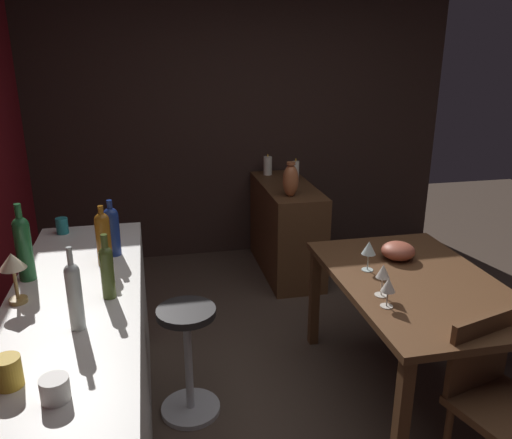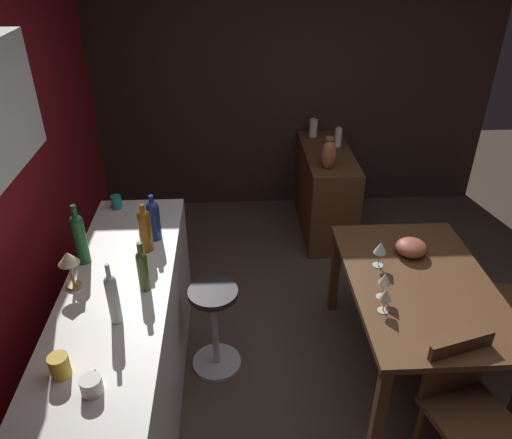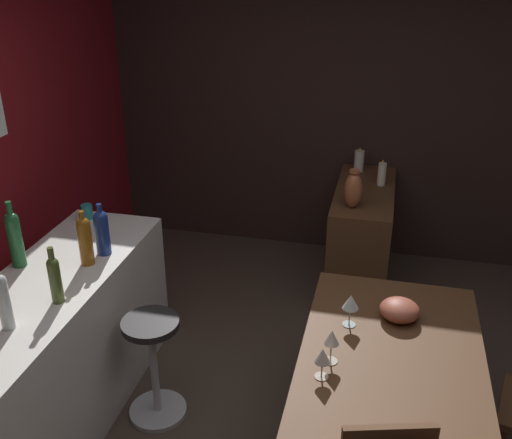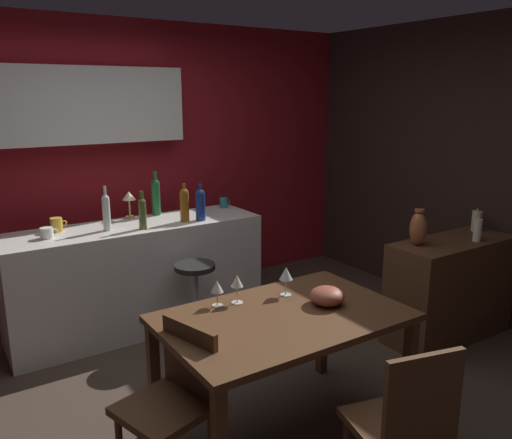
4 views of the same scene
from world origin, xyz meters
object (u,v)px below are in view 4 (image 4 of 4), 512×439
object	(u,v)px
wine_bottle_green	(156,195)
cup_teal	(224,203)
cup_white	(47,233)
pillar_candle_short	(477,221)
wine_glass_left	(286,274)
wine_bottle_clear	(106,211)
cup_mustard	(57,225)
dining_table	(283,328)
vase_copper	(418,228)
wine_glass_center	(237,282)
counter_lamp	(129,199)
bar_stool	(196,301)
wine_bottle_amber	(184,203)
chair_near_window	(173,399)
fruit_bowl	(327,296)
wine_bottle_cobalt	(200,203)
sideboard_cabinet	(450,289)
chair_by_doorway	(404,425)
wine_bottle_olive	(142,212)
wine_glass_right	(217,287)
pillar_candle_tall	(478,230)

from	to	relation	value
wine_bottle_green	cup_teal	size ratio (longest dim) A/B	3.66
cup_white	pillar_candle_short	world-z (taller)	pillar_candle_short
wine_glass_left	wine_bottle_clear	bearing A→B (deg)	111.85
wine_glass_left	cup_mustard	distance (m)	1.96
dining_table	vase_copper	xyz separation A→B (m)	(1.50, 0.32, 0.30)
cup_mustard	cup_white	xyz separation A→B (m)	(-0.11, -0.16, -0.01)
wine_glass_center	counter_lamp	world-z (taller)	counter_lamp
dining_table	bar_stool	world-z (taller)	dining_table
dining_table	wine_bottle_clear	bearing A→B (deg)	103.78
wine_glass_center	wine_bottle_green	size ratio (longest dim) A/B	0.46
cup_teal	wine_bottle_amber	bearing A→B (deg)	-152.13
chair_near_window	fruit_bowl	world-z (taller)	fruit_bowl
chair_near_window	wine_glass_center	distance (m)	0.76
wine_bottle_cobalt	cup_teal	xyz separation A→B (m)	(0.41, 0.32, -0.10)
dining_table	wine_bottle_cobalt	xyz separation A→B (m)	(0.34, 1.65, 0.39)
sideboard_cabinet	bar_stool	distance (m)	2.05
chair_by_doorway	cup_teal	xyz separation A→B (m)	(0.66, 2.80, 0.46)
chair_near_window	sideboard_cabinet	bearing A→B (deg)	6.43
wine_glass_left	wine_bottle_cobalt	bearing A→B (deg)	83.87
wine_bottle_olive	wine_bottle_clear	bearing A→B (deg)	156.67
wine_glass_left	wine_bottle_amber	bearing A→B (deg)	89.09
sideboard_cabinet	vase_copper	world-z (taller)	vase_copper
dining_table	cup_teal	bearing A→B (deg)	69.25
chair_near_window	cup_white	xyz separation A→B (m)	(-0.18, 1.81, 0.47)
sideboard_cabinet	chair_by_doorway	world-z (taller)	chair_by_doorway
wine_bottle_cobalt	counter_lamp	world-z (taller)	wine_bottle_cobalt
dining_table	wine_bottle_cobalt	world-z (taller)	wine_bottle_cobalt
wine_glass_right	pillar_candle_short	size ratio (longest dim) A/B	0.79
bar_stool	fruit_bowl	xyz separation A→B (m)	(0.21, -1.32, 0.44)
chair_near_window	wine_bottle_green	distance (m)	2.31
pillar_candle_short	chair_by_doorway	bearing A→B (deg)	-151.86
pillar_candle_short	dining_table	bearing A→B (deg)	-171.49
chair_by_doorway	pillar_candle_tall	bearing A→B (deg)	26.98
bar_stool	cup_mustard	bearing A→B (deg)	143.06
pillar_candle_tall	chair_by_doorway	bearing A→B (deg)	-153.02
fruit_bowl	wine_bottle_cobalt	xyz separation A→B (m)	(0.04, 1.68, 0.25)
wine_bottle_green	counter_lamp	bearing A→B (deg)	-178.80
wine_glass_center	pillar_candle_short	xyz separation A→B (m)	(2.38, 0.05, 0.03)
wine_bottle_cobalt	wine_bottle_clear	world-z (taller)	wine_bottle_clear
wine_bottle_clear	cup_teal	distance (m)	1.20
bar_stool	wine_bottle_amber	xyz separation A→B (m)	(0.12, 0.40, 0.71)
sideboard_cabinet	vase_copper	bearing A→B (deg)	168.82
wine_glass_right	wine_bottle_clear	world-z (taller)	wine_bottle_clear
chair_by_doorway	bar_stool	distance (m)	2.12
wine_glass_right	cup_white	world-z (taller)	cup_white
wine_glass_right	cup_mustard	size ratio (longest dim) A/B	1.25
fruit_bowl	cup_white	size ratio (longest dim) A/B	1.59
chair_near_window	wine_bottle_green	xyz separation A→B (m)	(0.80, 2.08, 0.61)
chair_by_doorway	wine_bottle_clear	bearing A→B (deg)	101.28
chair_near_window	chair_by_doorway	world-z (taller)	chair_by_doorway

